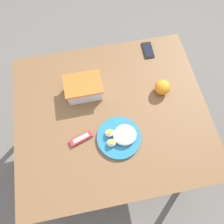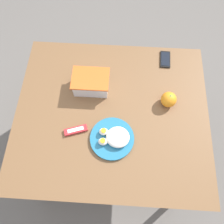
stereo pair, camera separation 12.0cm
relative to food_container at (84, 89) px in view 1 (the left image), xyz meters
name	(u,v)px [view 1 (the left image)]	position (x,y,z in m)	size (l,w,h in m)	color
ground_plane	(112,145)	(0.13, -0.16, -0.75)	(10.00, 10.00, 0.00)	#66605B
table	(111,117)	(0.13, -0.16, -0.11)	(1.09, 0.95, 0.70)	brown
food_container	(84,89)	(0.00, 0.00, 0.00)	(0.21, 0.15, 0.10)	white
orange_fruit	(162,87)	(0.44, -0.08, 0.00)	(0.09, 0.09, 0.09)	orange
rice_plate	(120,137)	(0.15, -0.31, -0.02)	(0.24, 0.24, 0.06)	teal
candy_bar	(81,138)	(-0.06, -0.27, -0.04)	(0.13, 0.07, 0.02)	#B7282D
cell_phone	(148,50)	(0.44, 0.22, -0.04)	(0.07, 0.12, 0.01)	black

